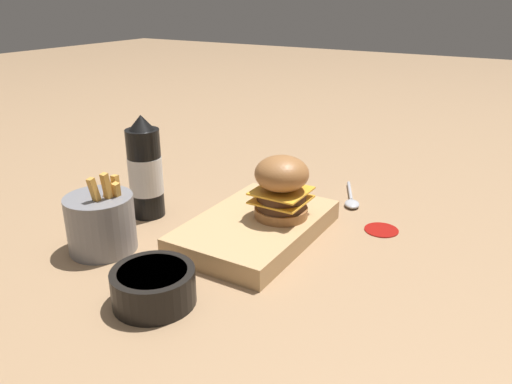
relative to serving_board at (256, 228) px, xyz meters
name	(u,v)px	position (x,y,z in m)	size (l,w,h in m)	color
ground_plane	(247,246)	(0.04, 0.01, -0.02)	(6.00, 6.00, 0.00)	#9E7A56
serving_board	(256,228)	(0.00, 0.00, 0.00)	(0.30, 0.19, 0.04)	tan
burger	(281,187)	(-0.03, 0.03, 0.07)	(0.09, 0.09, 0.11)	#9E6638
ketchup_bottle	(145,171)	(0.03, -0.23, 0.07)	(0.06, 0.06, 0.20)	black
fries_basket	(101,223)	(0.17, -0.20, 0.03)	(0.11, 0.11, 0.14)	slate
side_bowl	(154,285)	(0.24, -0.02, 0.01)	(0.12, 0.12, 0.05)	black
spoon	(351,201)	(-0.23, 0.09, -0.01)	(0.14, 0.08, 0.01)	#B2B2B7
ketchup_puddle	(381,229)	(-0.14, 0.18, -0.02)	(0.06, 0.06, 0.00)	#9E140F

